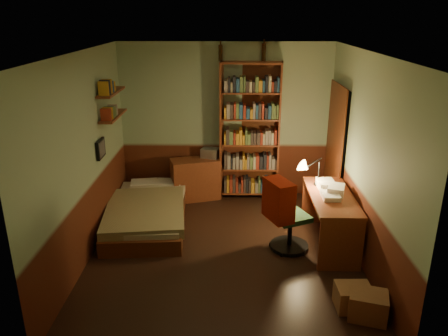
{
  "coord_description": "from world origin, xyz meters",
  "views": [
    {
      "loc": [
        0.08,
        -5.16,
        3.05
      ],
      "look_at": [
        0.0,
        0.25,
        1.1
      ],
      "focal_mm": 35.0,
      "sensor_mm": 36.0,
      "label": 1
    }
  ],
  "objects_px": {
    "desk": "(329,220)",
    "dresser": "(195,179)",
    "cardboard_box_a": "(368,306)",
    "office_chair": "(291,211)",
    "bookshelf": "(250,133)",
    "cardboard_box_b": "(353,297)",
    "desk_lamp": "(319,167)",
    "bed": "(147,205)",
    "mini_stereo": "(211,153)"
  },
  "relations": [
    {
      "from": "mini_stereo",
      "to": "desk",
      "type": "height_order",
      "value": "mini_stereo"
    },
    {
      "from": "cardboard_box_a",
      "to": "office_chair",
      "type": "bearing_deg",
      "value": 114.18
    },
    {
      "from": "dresser",
      "to": "mini_stereo",
      "type": "xyz_separation_m",
      "value": [
        0.26,
        0.12,
        0.43
      ]
    },
    {
      "from": "desk_lamp",
      "to": "dresser",
      "type": "bearing_deg",
      "value": 152.9
    },
    {
      "from": "mini_stereo",
      "to": "bookshelf",
      "type": "bearing_deg",
      "value": 15.32
    },
    {
      "from": "mini_stereo",
      "to": "desk",
      "type": "bearing_deg",
      "value": -25.98
    },
    {
      "from": "cardboard_box_b",
      "to": "cardboard_box_a",
      "type": "bearing_deg",
      "value": -54.71
    },
    {
      "from": "bookshelf",
      "to": "office_chair",
      "type": "relative_size",
      "value": 2.09
    },
    {
      "from": "bed",
      "to": "cardboard_box_b",
      "type": "relative_size",
      "value": 5.41
    },
    {
      "from": "cardboard_box_a",
      "to": "bed",
      "type": "bearing_deg",
      "value": 141.3
    },
    {
      "from": "desk",
      "to": "cardboard_box_a",
      "type": "bearing_deg",
      "value": -86.26
    },
    {
      "from": "cardboard_box_a",
      "to": "desk",
      "type": "bearing_deg",
      "value": 93.33
    },
    {
      "from": "desk_lamp",
      "to": "bed",
      "type": "bearing_deg",
      "value": -179.93
    },
    {
      "from": "desk_lamp",
      "to": "cardboard_box_b",
      "type": "distance_m",
      "value": 1.96
    },
    {
      "from": "bed",
      "to": "mini_stereo",
      "type": "relative_size",
      "value": 6.85
    },
    {
      "from": "desk",
      "to": "office_chair",
      "type": "bearing_deg",
      "value": -166.89
    },
    {
      "from": "bookshelf",
      "to": "office_chair",
      "type": "distance_m",
      "value": 1.92
    },
    {
      "from": "cardboard_box_b",
      "to": "bed",
      "type": "bearing_deg",
      "value": 142.23
    },
    {
      "from": "bed",
      "to": "cardboard_box_a",
      "type": "height_order",
      "value": "bed"
    },
    {
      "from": "desk_lamp",
      "to": "cardboard_box_a",
      "type": "relative_size",
      "value": 1.35
    },
    {
      "from": "desk",
      "to": "office_chair",
      "type": "xyz_separation_m",
      "value": [
        -0.55,
        -0.12,
        0.18
      ]
    },
    {
      "from": "dresser",
      "to": "bed",
      "type": "bearing_deg",
      "value": -141.53
    },
    {
      "from": "bed",
      "to": "dresser",
      "type": "bearing_deg",
      "value": 51.33
    },
    {
      "from": "bed",
      "to": "desk_lamp",
      "type": "bearing_deg",
      "value": -9.58
    },
    {
      "from": "desk_lamp",
      "to": "office_chair",
      "type": "relative_size",
      "value": 0.47
    },
    {
      "from": "dresser",
      "to": "mini_stereo",
      "type": "relative_size",
      "value": 2.71
    },
    {
      "from": "office_chair",
      "to": "cardboard_box_a",
      "type": "bearing_deg",
      "value": -90.29
    },
    {
      "from": "desk",
      "to": "cardboard_box_a",
      "type": "relative_size",
      "value": 3.54
    },
    {
      "from": "cardboard_box_a",
      "to": "cardboard_box_b",
      "type": "bearing_deg",
      "value": 125.29
    },
    {
      "from": "mini_stereo",
      "to": "bookshelf",
      "type": "distance_m",
      "value": 0.76
    },
    {
      "from": "desk_lamp",
      "to": "cardboard_box_a",
      "type": "xyz_separation_m",
      "value": [
        0.21,
        -1.91,
        -0.85
      ]
    },
    {
      "from": "cardboard_box_a",
      "to": "cardboard_box_b",
      "type": "distance_m",
      "value": 0.19
    },
    {
      "from": "mini_stereo",
      "to": "desk",
      "type": "relative_size",
      "value": 0.21
    },
    {
      "from": "dresser",
      "to": "office_chair",
      "type": "height_order",
      "value": "office_chair"
    },
    {
      "from": "bookshelf",
      "to": "cardboard_box_b",
      "type": "height_order",
      "value": "bookshelf"
    },
    {
      "from": "dresser",
      "to": "cardboard_box_a",
      "type": "xyz_separation_m",
      "value": [
        2.04,
        -3.1,
        -0.21
      ]
    },
    {
      "from": "desk",
      "to": "mini_stereo",
      "type": "bearing_deg",
      "value": 135.67
    },
    {
      "from": "dresser",
      "to": "cardboard_box_b",
      "type": "xyz_separation_m",
      "value": [
        1.93,
        -2.94,
        -0.22
      ]
    },
    {
      "from": "bookshelf",
      "to": "office_chair",
      "type": "height_order",
      "value": "bookshelf"
    },
    {
      "from": "bed",
      "to": "desk_lamp",
      "type": "distance_m",
      "value": 2.6
    },
    {
      "from": "desk",
      "to": "dresser",
      "type": "bearing_deg",
      "value": 141.96
    },
    {
      "from": "bed",
      "to": "office_chair",
      "type": "height_order",
      "value": "office_chair"
    },
    {
      "from": "dresser",
      "to": "office_chair",
      "type": "bearing_deg",
      "value": -66.71
    },
    {
      "from": "bed",
      "to": "desk",
      "type": "xyz_separation_m",
      "value": [
        2.6,
        -0.61,
        0.07
      ]
    },
    {
      "from": "desk_lamp",
      "to": "office_chair",
      "type": "xyz_separation_m",
      "value": [
        -0.43,
        -0.49,
        -0.45
      ]
    },
    {
      "from": "bookshelf",
      "to": "cardboard_box_a",
      "type": "distance_m",
      "value": 3.52
    },
    {
      "from": "cardboard_box_b",
      "to": "desk",
      "type": "bearing_deg",
      "value": 89.15
    },
    {
      "from": "dresser",
      "to": "desk",
      "type": "bearing_deg",
      "value": -55.14
    },
    {
      "from": "bed",
      "to": "office_chair",
      "type": "relative_size",
      "value": 1.82
    },
    {
      "from": "mini_stereo",
      "to": "desk_lamp",
      "type": "height_order",
      "value": "desk_lamp"
    }
  ]
}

